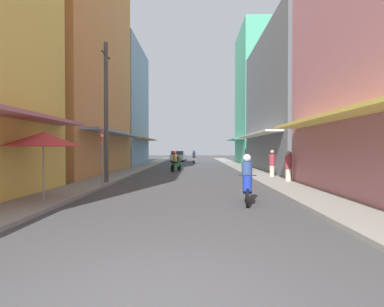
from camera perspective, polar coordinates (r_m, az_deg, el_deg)
ground_plane at (r=24.28m, az=-0.34°, el=-3.22°), size 109.76×109.76×0.00m
sidewalk_left at (r=24.78m, az=-10.88°, el=-3.01°), size 1.81×57.89×0.12m
sidewalk_right at (r=24.61m, az=10.27°, el=-3.04°), size 1.81×57.89×0.12m
building_left_mid at (r=23.17m, az=-22.81°, el=16.37°), size 7.05×12.39×15.92m
building_left_far at (r=33.55m, az=-14.80°, el=8.78°), size 7.05×9.92×12.72m
building_right_mid at (r=24.37m, az=20.08°, el=9.01°), size 7.05×13.26×10.42m
building_right_far at (r=35.28m, az=14.02°, el=10.40°), size 7.05×8.03×15.18m
motorbike_black at (r=31.17m, az=-2.69°, el=-1.38°), size 0.66×1.77×0.96m
motorbike_silver at (r=34.93m, az=0.35°, el=-0.80°), size 0.55×1.81×1.58m
motorbike_green at (r=23.07m, az=-3.13°, el=-1.69°), size 0.78×1.73×1.58m
motorbike_blue at (r=9.70m, az=10.51°, el=-5.30°), size 0.57×1.80×1.58m
parked_car at (r=40.61m, az=-2.72°, el=-0.51°), size 1.95×4.18×1.45m
pedestrian_foreground at (r=15.72m, az=18.01°, el=-2.54°), size 0.34×0.34×1.63m
pedestrian_crossing at (r=18.00m, az=15.12°, el=-2.01°), size 0.34×0.34×1.68m
vendor_umbrella at (r=10.65m, az=-26.64°, el=2.48°), size 2.35×2.35×2.29m
utility_pole at (r=15.03m, az=-16.15°, el=7.60°), size 0.20×1.20×6.87m
street_sign_no_entry at (r=13.94m, az=-16.91°, el=0.74°), size 0.07×0.60×2.65m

